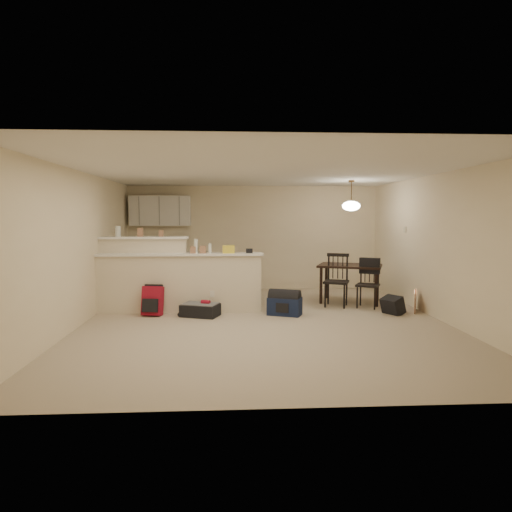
{
  "coord_description": "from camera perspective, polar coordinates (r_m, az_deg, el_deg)",
  "views": [
    {
      "loc": [
        -0.57,
        -7.54,
        1.76
      ],
      "look_at": [
        -0.1,
        0.7,
        1.05
      ],
      "focal_mm": 32.0,
      "sensor_mm": 36.0,
      "label": 1
    }
  ],
  "objects": [
    {
      "name": "dining_chair_far",
      "position": [
        9.1,
        13.79,
        -3.38
      ],
      "size": [
        0.54,
        0.54,
        0.94
      ],
      "primitive_type": null,
      "rotation": [
        0.0,
        0.0,
        -0.49
      ],
      "color": "black",
      "rests_on": "ground"
    },
    {
      "name": "bag_lump",
      "position": [
        8.46,
        -3.45,
        0.84
      ],
      "size": [
        0.22,
        0.18,
        0.14
      ],
      "primitive_type": "cube",
      "color": "#9E6E51",
      "rests_on": "breakfast_bar"
    },
    {
      "name": "kitchen_counter",
      "position": [
        10.9,
        -10.79,
        -2.07
      ],
      "size": [
        1.8,
        0.6,
        0.9
      ],
      "primitive_type": "cube",
      "color": "white",
      "rests_on": "ground"
    },
    {
      "name": "pendant_lamp",
      "position": [
        9.51,
        11.81,
        6.2
      ],
      "size": [
        0.36,
        0.36,
        0.62
      ],
      "color": "brown",
      "rests_on": "room"
    },
    {
      "name": "extra_item_y",
      "position": [
        8.49,
        -7.87,
        0.77
      ],
      "size": [
        0.1,
        0.1,
        0.13
      ],
      "primitive_type": "cube",
      "color": "#9E6E51",
      "rests_on": "breakfast_bar"
    },
    {
      "name": "jar",
      "position": [
        8.91,
        -16.88,
        2.97
      ],
      "size": [
        0.1,
        0.1,
        0.2
      ],
      "primitive_type": "cylinder",
      "color": "silver",
      "rests_on": "breakfast_bar"
    },
    {
      "name": "navy_duffel",
      "position": [
        8.25,
        3.6,
        -6.29
      ],
      "size": [
        0.66,
        0.51,
        0.32
      ],
      "primitive_type": "cube",
      "rotation": [
        0.0,
        0.0,
        -0.38
      ],
      "color": "#131D3D",
      "rests_on": "ground"
    },
    {
      "name": "small_box",
      "position": [
        8.76,
        -11.77,
        2.79
      ],
      "size": [
        0.08,
        0.06,
        0.12
      ],
      "primitive_type": "cube",
      "color": "#9E6E51",
      "rests_on": "breakfast_bar"
    },
    {
      "name": "black_daypack",
      "position": [
        8.67,
        16.72,
        -5.96
      ],
      "size": [
        0.39,
        0.43,
        0.31
      ],
      "primitive_type": "cube",
      "rotation": [
        0.0,
        0.0,
        2.09
      ],
      "color": "black",
      "rests_on": "ground"
    },
    {
      "name": "extra_item_x",
      "position": [
        8.47,
        -6.66,
        0.81
      ],
      "size": [
        0.12,
        0.1,
        0.13
      ],
      "primitive_type": "cube",
      "color": "#9E6E51",
      "rests_on": "breakfast_bar"
    },
    {
      "name": "breakfast_bar",
      "position": [
        8.68,
        -11.12,
        -2.8
      ],
      "size": [
        3.08,
        0.58,
        1.39
      ],
      "color": "beige",
      "rests_on": "ground"
    },
    {
      "name": "cereal_box",
      "position": [
        8.82,
        -14.27,
        2.88
      ],
      "size": [
        0.1,
        0.07,
        0.16
      ],
      "primitive_type": "cube",
      "color": "#9E6E51",
      "rests_on": "breakfast_bar"
    },
    {
      "name": "thermostat",
      "position": [
        9.76,
        18.11,
        3.15
      ],
      "size": [
        0.02,
        0.12,
        0.12
      ],
      "primitive_type": "cube",
      "color": "beige",
      "rests_on": "room"
    },
    {
      "name": "suitcase",
      "position": [
        8.21,
        -6.98,
        -6.74
      ],
      "size": [
        0.74,
        0.6,
        0.22
      ],
      "primitive_type": "cube",
      "rotation": [
        0.0,
        0.0,
        -0.34
      ],
      "color": "black",
      "rests_on": "ground"
    },
    {
      "name": "room",
      "position": [
        7.58,
        1.06,
        1.06
      ],
      "size": [
        7.0,
        7.02,
        2.5
      ],
      "color": "tan",
      "rests_on": "ground"
    },
    {
      "name": "upper_cabinets",
      "position": [
        10.98,
        -11.86,
        5.55
      ],
      "size": [
        1.4,
        0.34,
        0.7
      ],
      "primitive_type": "cube",
      "color": "white",
      "rests_on": "room"
    },
    {
      "name": "dining_chair_near",
      "position": [
        9.08,
        10.0,
        -3.01
      ],
      "size": [
        0.58,
        0.57,
        1.04
      ],
      "primitive_type": null,
      "rotation": [
        0.0,
        0.0,
        -0.38
      ],
      "color": "black",
      "rests_on": "ground"
    },
    {
      "name": "cardboard_sheet",
      "position": [
        8.98,
        19.27,
        -5.49
      ],
      "size": [
        0.21,
        0.44,
        0.36
      ],
      "primitive_type": "cube",
      "rotation": [
        0.0,
        0.0,
        1.15
      ],
      "color": "#9E6E51",
      "rests_on": "ground"
    },
    {
      "name": "pouch",
      "position": [
        8.47,
        -0.84,
        0.65
      ],
      "size": [
        0.12,
        0.1,
        0.08
      ],
      "primitive_type": "cube",
      "color": "#9E6E51",
      "rests_on": "breakfast_bar"
    },
    {
      "name": "bottle_a",
      "position": [
        8.48,
        -7.52,
        1.22
      ],
      "size": [
        0.07,
        0.07,
        0.26
      ],
      "primitive_type": "cylinder",
      "color": "silver",
      "rests_on": "breakfast_bar"
    },
    {
      "name": "red_backpack",
      "position": [
        8.4,
        -12.79,
        -5.5
      ],
      "size": [
        0.37,
        0.27,
        0.52
      ],
      "primitive_type": "cube",
      "rotation": [
        0.0,
        0.0,
        -0.15
      ],
      "color": "maroon",
      "rests_on": "ground"
    },
    {
      "name": "dining_table",
      "position": [
        9.57,
        11.67,
        -1.64
      ],
      "size": [
        1.46,
        1.22,
        0.78
      ],
      "rotation": [
        0.0,
        0.0,
        -0.37
      ],
      "color": "black",
      "rests_on": "ground"
    },
    {
      "name": "bottle_b",
      "position": [
        8.47,
        -5.8,
        0.96
      ],
      "size": [
        0.06,
        0.06,
        0.18
      ],
      "primitive_type": "cylinder",
      "color": "silver",
      "rests_on": "breakfast_bar"
    }
  ]
}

